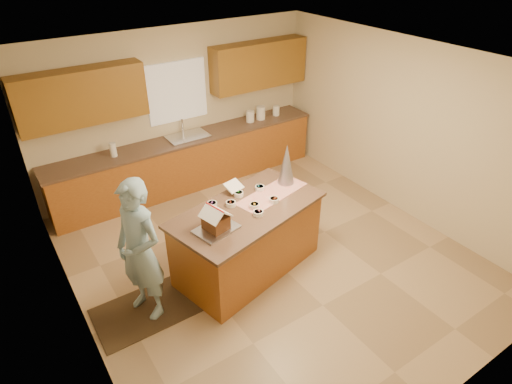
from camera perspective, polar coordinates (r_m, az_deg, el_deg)
floor at (r=6.23m, az=1.81°, el=-8.41°), size 5.50×5.50×0.00m
ceiling at (r=4.96m, az=2.34°, el=16.33°), size 5.50×5.50×0.00m
wall_back at (r=7.66m, az=-10.22°, el=10.77°), size 5.50×5.50×0.00m
wall_front at (r=4.02m, az=26.19°, el=-13.65°), size 5.50×5.50×0.00m
wall_left at (r=4.69m, az=-23.80°, el=-5.91°), size 5.50×5.50×0.00m
wall_right at (r=7.09m, az=18.88°, el=7.83°), size 5.50×5.50×0.00m
stone_accent at (r=4.12m, az=-20.69°, el=-12.73°), size 0.00×2.50×2.50m
window_curtain at (r=7.54m, az=-10.34°, el=12.83°), size 1.05×0.03×1.00m
back_counter_base at (r=7.78m, az=-8.66°, el=3.87°), size 4.80×0.60×0.88m
back_counter_top at (r=7.58m, az=-8.94°, el=6.95°), size 4.85×0.63×0.04m
upper_cabinet_left at (r=6.89m, az=-21.96°, el=11.51°), size 1.85×0.35×0.80m
upper_cabinet_right at (r=8.06m, az=0.39°, el=16.38°), size 1.85×0.35×0.80m
sink at (r=7.58m, az=-8.93°, el=6.89°), size 0.70×0.45×0.12m
faucet at (r=7.66m, az=-9.64°, el=8.49°), size 0.03×0.03×0.28m
island_base at (r=5.76m, az=-1.09°, el=-6.35°), size 2.07×1.36×0.93m
island_top at (r=5.47m, az=-1.14°, el=-2.33°), size 2.17×1.46×0.04m
table_runner at (r=5.76m, az=2.13°, el=-0.20°), size 1.11×0.61×0.01m
baking_tray at (r=5.10m, az=-5.24°, el=-4.88°), size 0.55×0.46×0.03m
cookbook at (r=5.75m, az=-2.94°, el=0.79°), size 0.27×0.23×0.10m
tinsel_tree at (r=5.88m, az=4.02°, el=3.67°), size 0.28×0.28×0.58m
rug at (r=5.63m, az=-14.23°, el=-14.83°), size 1.21×0.79×0.01m
boy at (r=5.05m, az=-15.02°, el=-7.53°), size 0.64×0.76×1.78m
canister_a at (r=8.09m, az=-0.77°, el=9.91°), size 0.15×0.15×0.21m
canister_b at (r=8.21m, az=0.63°, el=10.36°), size 0.17×0.17×0.24m
canister_c at (r=8.41m, az=2.65°, el=10.66°), size 0.13×0.13×0.19m
paper_towel at (r=7.14m, az=-18.28°, el=5.30°), size 0.10×0.10×0.22m
gingerbread_house at (r=5.02m, az=-5.31°, el=-3.74°), size 0.35×0.35×0.30m
candy_bowls at (r=5.55m, az=-1.20°, el=-1.20°), size 0.85×0.64×0.06m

